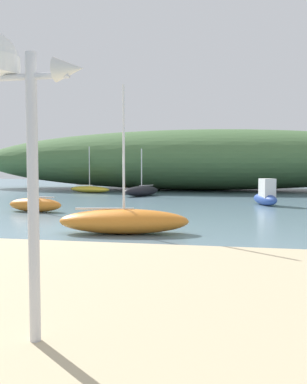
% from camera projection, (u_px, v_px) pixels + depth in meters
% --- Properties ---
extents(ground_plane, '(120.00, 120.00, 0.00)m').
position_uv_depth(ground_plane, '(93.00, 228.00, 14.10)').
color(ground_plane, slate).
extents(distant_hill, '(44.71, 13.64, 5.78)m').
position_uv_depth(distant_hill, '(195.00, 160.00, 39.47)').
color(distant_hill, '#476B3D').
rests_on(distant_hill, ground).
extents(mast_structure, '(1.28, 0.54, 3.34)m').
position_uv_depth(mast_structure, '(7.00, 85.00, 4.34)').
color(mast_structure, silver).
rests_on(mast_structure, beach_sand).
extents(motorboat_near_shore, '(1.62, 2.81, 1.51)m').
position_uv_depth(motorboat_near_shore, '(266.00, 196.00, 22.88)').
color(motorboat_near_shore, '#2D4C9E').
rests_on(motorboat_near_shore, ground).
extents(sailboat_centre_water, '(2.78, 3.88, 3.55)m').
position_uv_depth(sailboat_centre_water, '(142.00, 191.00, 30.40)').
color(sailboat_centre_water, black).
rests_on(sailboat_centre_water, ground).
extents(sailboat_far_right, '(4.31, 2.01, 4.71)m').
position_uv_depth(sailboat_far_right, '(124.00, 221.00, 12.97)').
color(sailboat_far_right, orange).
rests_on(sailboat_far_right, ground).
extents(sailboat_east_reach, '(2.92, 1.38, 3.77)m').
position_uv_depth(sailboat_east_reach, '(35.00, 204.00, 19.46)').
color(sailboat_east_reach, orange).
rests_on(sailboat_east_reach, ground).
extents(sailboat_mid_channel, '(4.52, 2.92, 3.94)m').
position_uv_depth(sailboat_mid_channel, '(90.00, 189.00, 34.93)').
color(sailboat_mid_channel, gold).
rests_on(sailboat_mid_channel, ground).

